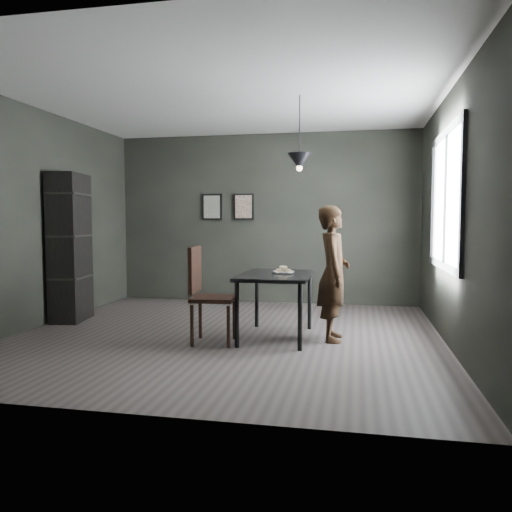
% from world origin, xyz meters
% --- Properties ---
extents(ground, '(5.00, 5.00, 0.00)m').
position_xyz_m(ground, '(0.00, 0.00, 0.00)').
color(ground, '#332D2C').
rests_on(ground, ground).
extents(back_wall, '(5.00, 0.10, 2.80)m').
position_xyz_m(back_wall, '(0.00, 2.50, 1.40)').
color(back_wall, black).
rests_on(back_wall, ground).
extents(ceiling, '(5.00, 5.00, 0.02)m').
position_xyz_m(ceiling, '(0.00, 0.00, 2.80)').
color(ceiling, silver).
rests_on(ceiling, ground).
extents(window_assembly, '(0.04, 1.96, 1.56)m').
position_xyz_m(window_assembly, '(2.47, 0.20, 1.60)').
color(window_assembly, white).
rests_on(window_assembly, ground).
extents(cafe_table, '(0.80, 1.20, 0.75)m').
position_xyz_m(cafe_table, '(0.60, 0.00, 0.67)').
color(cafe_table, black).
rests_on(cafe_table, ground).
extents(white_plate, '(0.23, 0.23, 0.01)m').
position_xyz_m(white_plate, '(0.67, 0.10, 0.76)').
color(white_plate, white).
rests_on(white_plate, cafe_table).
extents(donut_pile, '(0.18, 0.14, 0.08)m').
position_xyz_m(donut_pile, '(0.67, 0.10, 0.79)').
color(donut_pile, beige).
rests_on(donut_pile, white_plate).
extents(woman, '(0.40, 0.58, 1.54)m').
position_xyz_m(woman, '(1.26, 0.01, 0.77)').
color(woman, black).
rests_on(woman, ground).
extents(wood_chair, '(0.51, 0.51, 1.08)m').
position_xyz_m(wood_chair, '(-0.14, -0.40, 0.61)').
color(wood_chair, black).
rests_on(wood_chair, ground).
extents(shelf_unit, '(0.48, 0.72, 2.00)m').
position_xyz_m(shelf_unit, '(-2.32, 0.45, 1.00)').
color(shelf_unit, black).
rests_on(shelf_unit, ground).
extents(pendant_lamp, '(0.28, 0.28, 0.86)m').
position_xyz_m(pendant_lamp, '(0.85, 0.10, 2.05)').
color(pendant_lamp, black).
rests_on(pendant_lamp, ground).
extents(framed_print_left, '(0.34, 0.04, 0.44)m').
position_xyz_m(framed_print_left, '(-0.90, 2.47, 1.60)').
color(framed_print_left, black).
rests_on(framed_print_left, ground).
extents(framed_print_right, '(0.34, 0.04, 0.44)m').
position_xyz_m(framed_print_right, '(-0.35, 2.47, 1.60)').
color(framed_print_right, black).
rests_on(framed_print_right, ground).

